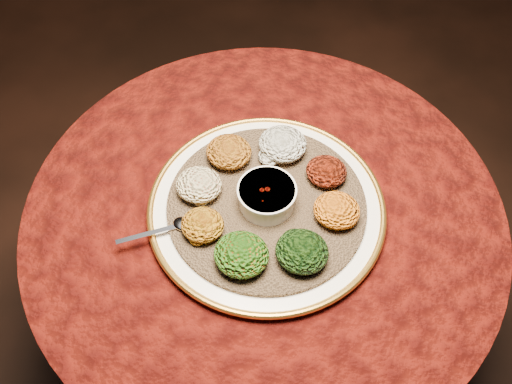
% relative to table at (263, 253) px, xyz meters
% --- Properties ---
extents(table, '(0.96, 0.96, 0.73)m').
position_rel_table_xyz_m(table, '(0.00, 0.00, 0.00)').
color(table, black).
rests_on(table, ground).
extents(platter, '(0.57, 0.57, 0.02)m').
position_rel_table_xyz_m(platter, '(0.01, -0.01, 0.19)').
color(platter, white).
rests_on(platter, table).
extents(injera, '(0.50, 0.50, 0.01)m').
position_rel_table_xyz_m(injera, '(0.01, -0.01, 0.20)').
color(injera, brown).
rests_on(injera, platter).
extents(stew_bowl, '(0.11, 0.11, 0.05)m').
position_rel_table_xyz_m(stew_bowl, '(0.01, -0.01, 0.24)').
color(stew_bowl, white).
rests_on(stew_bowl, injera).
extents(spoon, '(0.13, 0.10, 0.01)m').
position_rel_table_xyz_m(spoon, '(-0.13, -0.12, 0.21)').
color(spoon, silver).
rests_on(spoon, injera).
extents(portion_ayib, '(0.10, 0.09, 0.05)m').
position_rel_table_xyz_m(portion_ayib, '(-0.01, 0.13, 0.23)').
color(portion_ayib, beige).
rests_on(portion_ayib, injera).
extents(portion_kitfo, '(0.08, 0.08, 0.04)m').
position_rel_table_xyz_m(portion_kitfo, '(0.10, 0.10, 0.23)').
color(portion_kitfo, black).
rests_on(portion_kitfo, injera).
extents(portion_tikil, '(0.09, 0.08, 0.04)m').
position_rel_table_xyz_m(portion_tikil, '(0.14, 0.01, 0.23)').
color(portion_tikil, '#A3670D').
rests_on(portion_tikil, injera).
extents(portion_gomen, '(0.10, 0.09, 0.05)m').
position_rel_table_xyz_m(portion_gomen, '(0.11, -0.10, 0.23)').
color(portion_gomen, black).
rests_on(portion_gomen, injera).
extents(portion_mixveg, '(0.10, 0.10, 0.05)m').
position_rel_table_xyz_m(portion_mixveg, '(0.01, -0.14, 0.23)').
color(portion_mixveg, '#9F2A0A').
rests_on(portion_mixveg, injera).
extents(portion_kik, '(0.08, 0.08, 0.04)m').
position_rel_table_xyz_m(portion_kik, '(-0.08, -0.11, 0.23)').
color(portion_kik, '#A76C0E').
rests_on(portion_kik, injera).
extents(portion_timatim, '(0.09, 0.09, 0.04)m').
position_rel_table_xyz_m(portion_timatim, '(-0.13, -0.03, 0.23)').
color(portion_timatim, maroon).
rests_on(portion_timatim, injera).
extents(portion_shiro, '(0.09, 0.09, 0.04)m').
position_rel_table_xyz_m(portion_shiro, '(-0.10, 0.07, 0.23)').
color(portion_shiro, '#945611').
rests_on(portion_shiro, injera).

